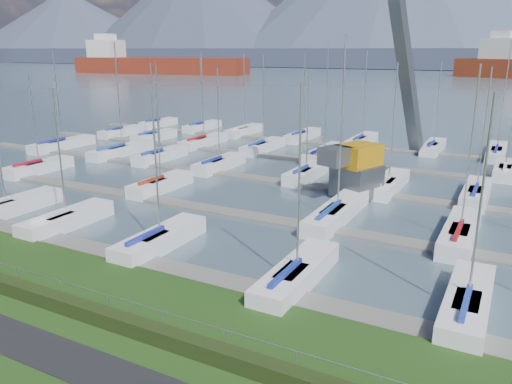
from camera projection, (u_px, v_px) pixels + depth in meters
The scene contains 9 objects.
path at pixel (73, 362), 19.18m from camera, with size 160.00×2.00×0.04m, color black.
water at pixel (495, 75), 242.52m from camera, with size 800.00×540.00×0.20m, color #485C69.
hedge at pixel (120, 322), 21.29m from camera, with size 80.00×0.70×0.70m, color #212E11.
fence at pixel (125, 300), 21.40m from camera, with size 0.04×0.04×80.00m, color #999DA1.
foothill at pixel (503, 59), 300.16m from camera, with size 900.00×80.00×12.00m, color #3C4358.
docks at pixel (331, 188), 43.86m from camera, with size 90.00×41.60×0.25m.
crane at pixel (369, 129), 40.60m from camera, with size 5.94×13.49×22.35m.
cargo_ship_west at pixel (153, 65), 248.57m from camera, with size 90.09×30.60×21.50m.
sailboat_fleet at pixel (325, 119), 45.90m from camera, with size 74.80×50.10×13.30m.
Camera 1 is at (14.02, -14.38, 11.59)m, focal length 35.00 mm.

